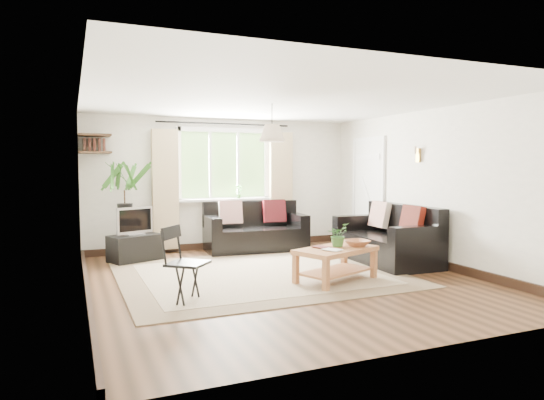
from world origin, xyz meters
name	(u,v)px	position (x,y,z in m)	size (l,w,h in m)	color
floor	(283,279)	(0.00, 0.00, 0.00)	(5.50, 5.50, 0.00)	black
ceiling	(284,100)	(0.00, 0.00, 2.40)	(5.50, 5.50, 0.00)	white
wall_back	(224,184)	(0.00, 2.75, 1.20)	(5.00, 0.02, 2.40)	white
wall_front	(420,207)	(0.00, -2.75, 1.20)	(5.00, 0.02, 2.40)	white
wall_left	(83,195)	(-2.50, 0.00, 1.20)	(0.02, 5.50, 2.40)	white
wall_right	(433,188)	(2.50, 0.00, 1.20)	(0.02, 5.50, 2.40)	white
rug	(259,274)	(-0.20, 0.38, 0.01)	(3.79, 3.25, 0.02)	beige
window	(224,165)	(0.00, 2.71, 1.55)	(2.50, 0.16, 2.16)	white
door	(368,195)	(2.47, 1.70, 1.00)	(0.06, 0.96, 2.06)	silver
corner_shelf	(95,144)	(-2.25, 2.50, 1.89)	(0.50, 0.50, 0.34)	black
pendant_lamp	(272,129)	(0.00, 0.40, 2.05)	(0.36, 0.36, 0.54)	beige
wall_sconce	(417,153)	(2.43, 0.30, 1.74)	(0.12, 0.12, 0.28)	beige
sofa_back	(255,228)	(0.44, 2.24, 0.42)	(1.78, 0.89, 0.84)	black
sofa_right	(385,235)	(1.98, 0.47, 0.43)	(0.92, 1.84, 0.87)	black
coffee_table	(336,265)	(0.59, -0.39, 0.23)	(1.11, 0.60, 0.45)	brown
table_plant	(338,235)	(0.66, -0.31, 0.61)	(0.29, 0.25, 0.32)	#2F5B24
bowl	(357,243)	(0.92, -0.37, 0.49)	(0.33, 0.33, 0.08)	brown
book_a	(328,251)	(0.36, -0.59, 0.46)	(0.17, 0.23, 0.02)	silver
book_b	(318,248)	(0.34, -0.36, 0.46)	(0.16, 0.22, 0.02)	#5E2A25
tv_stand	(135,248)	(-1.70, 2.06, 0.21)	(0.79, 0.45, 0.43)	black
tv	(135,220)	(-1.70, 2.06, 0.66)	(0.61, 0.20, 0.47)	#A5A5AA
palm_stand	(125,210)	(-1.81, 2.35, 0.81)	(0.63, 0.63, 1.61)	black
folding_chair	(188,265)	(-1.44, -0.61, 0.43)	(0.44, 0.44, 0.85)	black
sill_plant	(239,191)	(0.25, 2.63, 1.06)	(0.14, 0.10, 0.27)	#2D6023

